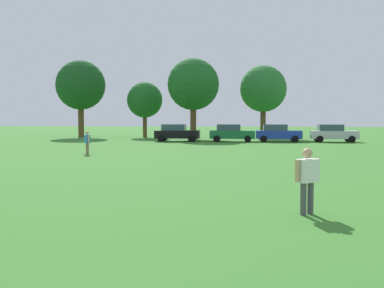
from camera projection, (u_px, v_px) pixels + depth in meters
ground_plane at (193, 152)px, 32.59m from camera, size 160.00×160.00×0.00m
adult_bystander at (307, 175)px, 11.85m from camera, size 0.66×0.58×1.67m
bystander_near_trees at (87, 141)px, 30.64m from camera, size 0.51×0.61×1.51m
parked_car_black_0 at (177, 133)px, 46.25m from camera, size 4.30×2.02×1.68m
parked_car_green_1 at (231, 133)px, 45.74m from camera, size 4.30×2.02×1.68m
parked_car_blue_2 at (278, 133)px, 45.51m from camera, size 4.30×2.02×1.68m
parked_car_silver_3 at (333, 133)px, 45.26m from camera, size 4.30×2.02×1.68m
tree_far_left at (81, 85)px, 55.43m from camera, size 5.76×5.76×8.97m
tree_left at (145, 100)px, 55.07m from camera, size 4.11×4.11×6.41m
tree_right at (193, 85)px, 51.12m from camera, size 5.57×5.57×8.68m
tree_far_right at (263, 89)px, 53.81m from camera, size 5.27×5.27×8.21m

